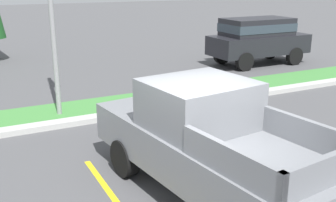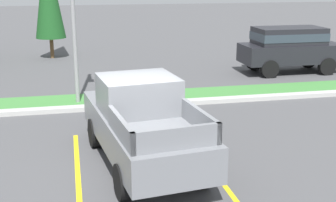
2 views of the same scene
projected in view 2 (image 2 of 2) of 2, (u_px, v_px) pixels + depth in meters
ground_plane at (135, 167)px, 10.74m from camera, size 120.00×120.00×0.00m
parking_line_near at (78, 170)px, 10.60m from camera, size 0.12×4.80×0.01m
parking_line_far at (204, 159)px, 11.24m from camera, size 0.12×4.80×0.01m
curb_strip at (114, 106)px, 15.43m from camera, size 56.00×0.40×0.15m
grass_median at (111, 99)px, 16.47m from camera, size 56.00×1.80×0.06m
pickup_truck_main at (142, 123)px, 10.69m from camera, size 2.52×5.42×2.10m
suv_distant at (290, 46)px, 20.76m from camera, size 4.60×1.96×2.10m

